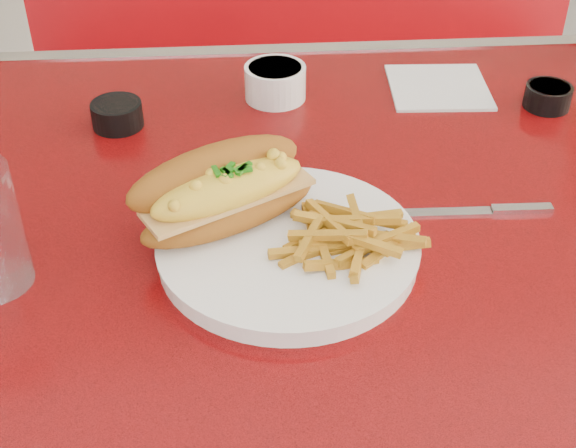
{
  "coord_description": "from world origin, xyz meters",
  "views": [
    {
      "loc": [
        -0.15,
        -0.73,
        1.29
      ],
      "look_at": [
        -0.11,
        -0.09,
        0.81
      ],
      "focal_mm": 50.0,
      "sensor_mm": 36.0,
      "label": 1
    }
  ],
  "objects": [
    {
      "name": "fries_pile",
      "position": [
        -0.04,
        -0.1,
        0.8
      ],
      "size": [
        0.14,
        0.13,
        0.03
      ],
      "primitive_type": null,
      "rotation": [
        0.0,
        0.0,
        -0.28
      ],
      "color": "gold",
      "rests_on": "dinner_plate"
    },
    {
      "name": "gravy_ramekin",
      "position": [
        -0.1,
        0.25,
        0.79
      ],
      "size": [
        0.09,
        0.09,
        0.05
      ],
      "rotation": [
        0.0,
        0.0,
        -0.12
      ],
      "color": "white",
      "rests_on": "diner_table"
    },
    {
      "name": "dinner_plate",
      "position": [
        -0.11,
        -0.09,
        0.78
      ],
      "size": [
        0.3,
        0.3,
        0.02
      ],
      "rotation": [
        0.0,
        0.0,
        0.14
      ],
      "color": "white",
      "rests_on": "diner_table"
    },
    {
      "name": "fork",
      "position": [
        -0.06,
        -0.03,
        0.79
      ],
      "size": [
        0.03,
        0.14,
        0.0
      ],
      "rotation": [
        0.0,
        0.0,
        1.71
      ],
      "color": "#BCBCC1",
      "rests_on": "dinner_plate"
    },
    {
      "name": "paper_napkin",
      "position": [
        0.13,
        0.26,
        0.77
      ],
      "size": [
        0.14,
        0.14,
        0.0
      ],
      "primitive_type": "cube",
      "rotation": [
        0.0,
        0.0,
        -0.05
      ],
      "color": "white",
      "rests_on": "diner_table"
    },
    {
      "name": "sauce_cup_left",
      "position": [
        -0.31,
        0.19,
        0.79
      ],
      "size": [
        0.08,
        0.08,
        0.03
      ],
      "rotation": [
        0.0,
        0.0,
        0.2
      ],
      "color": "black",
      "rests_on": "diner_table"
    },
    {
      "name": "sauce_cup_right",
      "position": [
        0.26,
        0.2,
        0.79
      ],
      "size": [
        0.07,
        0.07,
        0.03
      ],
      "rotation": [
        0.0,
        0.0,
        0.24
      ],
      "color": "black",
      "rests_on": "diner_table"
    },
    {
      "name": "knife",
      "position": [
        0.11,
        -0.03,
        0.77
      ],
      "size": [
        0.18,
        0.02,
        0.01
      ],
      "rotation": [
        0.0,
        0.0,
        -0.02
      ],
      "color": "#BCBCC1",
      "rests_on": "diner_table"
    },
    {
      "name": "booth_bench_far",
      "position": [
        0.0,
        0.81,
        0.29
      ],
      "size": [
        1.2,
        0.51,
        0.9
      ],
      "color": "#A70B12",
      "rests_on": "ground"
    },
    {
      "name": "diner_table",
      "position": [
        0.0,
        0.0,
        0.61
      ],
      "size": [
        1.23,
        0.83,
        0.77
      ],
      "color": "red",
      "rests_on": "ground"
    },
    {
      "name": "mac_hoagie",
      "position": [
        -0.17,
        -0.05,
        0.83
      ],
      "size": [
        0.22,
        0.18,
        0.09
      ],
      "rotation": [
        0.0,
        0.0,
        0.5
      ],
      "color": "#9B5A19",
      "rests_on": "dinner_plate"
    }
  ]
}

